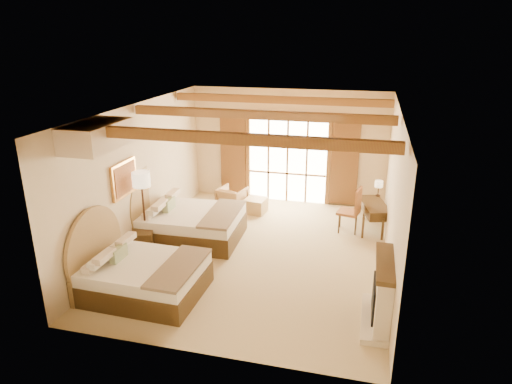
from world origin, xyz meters
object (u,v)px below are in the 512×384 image
(bed_far, at_px, (184,220))
(desk, at_px, (373,215))
(nightstand, at_px, (143,242))
(bed_near, at_px, (136,272))
(armchair, at_px, (232,199))

(bed_far, xyz_separation_m, desk, (4.33, 1.61, -0.09))
(bed_far, distance_m, nightstand, 1.16)
(bed_far, bearing_deg, bed_near, -90.23)
(bed_far, distance_m, armchair, 2.11)
(bed_near, bearing_deg, nightstand, 114.86)
(armchair, bearing_deg, bed_far, 87.96)
(bed_near, relative_size, desk, 1.60)
(bed_near, distance_m, nightstand, 1.63)
(bed_far, relative_size, desk, 1.72)
(armchair, bearing_deg, nightstand, 82.64)
(bed_near, xyz_separation_m, nightstand, (-0.64, 1.49, -0.16))
(desk, bearing_deg, armchair, 158.44)
(bed_far, relative_size, armchair, 3.30)
(bed_near, bearing_deg, bed_far, 93.06)
(bed_far, height_order, nightstand, bed_far)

